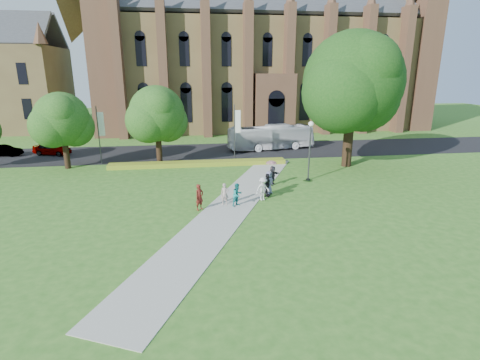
{
  "coord_description": "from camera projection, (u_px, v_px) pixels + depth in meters",
  "views": [
    {
      "loc": [
        -3.03,
        -24.38,
        9.41
      ],
      "look_at": [
        0.72,
        2.0,
        1.6
      ],
      "focal_mm": 28.0,
      "sensor_mm": 36.0,
      "label": 1
    }
  ],
  "objects": [
    {
      "name": "car_1",
      "position": [
        5.0,
        151.0,
        42.66
      ],
      "size": [
        3.84,
        1.76,
        1.22
      ],
      "primitive_type": "imported",
      "rotation": [
        0.0,
        0.0,
        1.44
      ],
      "color": "gray",
      "rests_on": "road"
    },
    {
      "name": "banner_pole_1",
      "position": [
        100.0,
        132.0,
        38.11
      ],
      "size": [
        0.7,
        0.1,
        6.0
      ],
      "color": "#38383D",
      "rests_on": "ground"
    },
    {
      "name": "pedestrian_2",
      "position": [
        263.0,
        189.0,
        27.93
      ],
      "size": [
        1.3,
        1.0,
        1.77
      ],
      "primitive_type": "imported",
      "rotation": [
        0.0,
        0.0,
        0.34
      ],
      "color": "silver",
      "rests_on": "footpath"
    },
    {
      "name": "pedestrian_6",
      "position": [
        225.0,
        194.0,
        27.04
      ],
      "size": [
        0.59,
        0.4,
        1.58
      ],
      "primitive_type": "imported",
      "rotation": [
        0.0,
        0.0,
        -0.04
      ],
      "color": "gray",
      "rests_on": "footpath"
    },
    {
      "name": "cathedral",
      "position": [
        264.0,
        48.0,
        61.66
      ],
      "size": [
        52.6,
        18.25,
        28.0
      ],
      "color": "brown",
      "rests_on": "ground"
    },
    {
      "name": "footpath",
      "position": [
        232.0,
        205.0,
        27.16
      ],
      "size": [
        15.58,
        28.54,
        0.04
      ],
      "primitive_type": "cube",
      "rotation": [
        0.0,
        0.0,
        -0.44
      ],
      "color": "#B2B2A8",
      "rests_on": "ground"
    },
    {
      "name": "pedestrian_1",
      "position": [
        237.0,
        195.0,
        26.74
      ],
      "size": [
        1.04,
        1.0,
        1.68
      ],
      "primitive_type": "imported",
      "rotation": [
        0.0,
        0.0,
        0.64
      ],
      "color": "teal",
      "rests_on": "footpath"
    },
    {
      "name": "streetlamp",
      "position": [
        310.0,
        144.0,
        32.48
      ],
      "size": [
        0.44,
        0.44,
        5.24
      ],
      "color": "#38383D",
      "rests_on": "ground"
    },
    {
      "name": "pedestrian_3",
      "position": [
        267.0,
        185.0,
        28.78
      ],
      "size": [
        0.98,
        1.12,
        1.81
      ],
      "primitive_type": "imported",
      "rotation": [
        0.0,
        0.0,
        0.95
      ],
      "color": "black",
      "rests_on": "footpath"
    },
    {
      "name": "street_tree_1",
      "position": [
        157.0,
        114.0,
        37.72
      ],
      "size": [
        5.6,
        5.6,
        8.05
      ],
      "color": "#332114",
      "rests_on": "ground"
    },
    {
      "name": "pedestrian_0",
      "position": [
        199.0,
        197.0,
        25.99
      ],
      "size": [
        0.8,
        0.77,
        1.84
      ],
      "primitive_type": "imported",
      "rotation": [
        0.0,
        0.0,
        0.7
      ],
      "color": "#5E1C15",
      "rests_on": "footpath"
    },
    {
      "name": "street_tree_0",
      "position": [
        62.0,
        119.0,
        36.13
      ],
      "size": [
        5.2,
        5.2,
        7.5
      ],
      "color": "#332114",
      "rests_on": "ground"
    },
    {
      "name": "parasol",
      "position": [
        271.0,
        166.0,
        29.12
      ],
      "size": [
        1.06,
        1.06,
        0.73
      ],
      "primitive_type": "imported",
      "rotation": [
        0.0,
        0.0,
        -0.33
      ],
      "color": "#EDA7AB",
      "rests_on": "pedestrian_4"
    },
    {
      "name": "car_0",
      "position": [
        52.0,
        148.0,
        43.25
      ],
      "size": [
        4.62,
        3.05,
        1.46
      ],
      "primitive_type": "imported",
      "rotation": [
        0.0,
        0.0,
        1.23
      ],
      "color": "gray",
      "rests_on": "road"
    },
    {
      "name": "ground",
      "position": [
        234.0,
        210.0,
        26.22
      ],
      "size": [
        160.0,
        160.0,
        0.0
      ],
      "primitive_type": "plane",
      "color": "#2F661E",
      "rests_on": "ground"
    },
    {
      "name": "large_tree",
      "position": [
        353.0,
        82.0,
        36.07
      ],
      "size": [
        9.6,
        9.6,
        13.2
      ],
      "color": "#332114",
      "rests_on": "ground"
    },
    {
      "name": "tour_coach",
      "position": [
        271.0,
        137.0,
        46.1
      ],
      "size": [
        10.98,
        4.36,
        2.98
      ],
      "primitive_type": "imported",
      "rotation": [
        0.0,
        0.0,
        1.75
      ],
      "color": "white",
      "rests_on": "road"
    },
    {
      "name": "banner_pole_0",
      "position": [
        236.0,
        129.0,
        39.99
      ],
      "size": [
        0.7,
        0.1,
        6.0
      ],
      "color": "#38383D",
      "rests_on": "ground"
    },
    {
      "name": "flower_hedge",
      "position": [
        199.0,
        164.0,
        38.43
      ],
      "size": [
        18.0,
        1.4,
        0.45
      ],
      "primitive_type": "cube",
      "color": "gold",
      "rests_on": "ground"
    },
    {
      "name": "road",
      "position": [
        213.0,
        151.0,
        45.22
      ],
      "size": [
        160.0,
        10.0,
        0.02
      ],
      "primitive_type": "cube",
      "color": "black",
      "rests_on": "ground"
    },
    {
      "name": "pedestrian_4",
      "position": [
        269.0,
        183.0,
        29.37
      ],
      "size": [
        1.05,
        1.05,
        1.84
      ],
      "primitive_type": "imported",
      "rotation": [
        0.0,
        0.0,
        0.8
      ],
      "color": "slate",
      "rests_on": "footpath"
    },
    {
      "name": "pedestrian_5",
      "position": [
        273.0,
        175.0,
        31.76
      ],
      "size": [
        1.39,
        1.44,
        1.64
      ],
      "primitive_type": "imported",
      "rotation": [
        0.0,
        0.0,
        0.82
      ],
      "color": "#232229",
      "rests_on": "footpath"
    }
  ]
}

